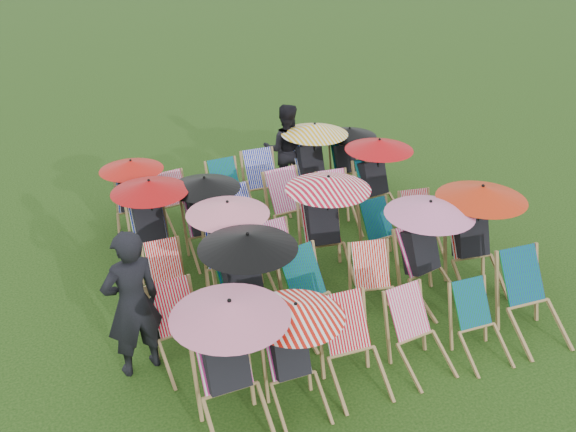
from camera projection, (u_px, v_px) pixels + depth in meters
name	position (u px, v px, depth m)	size (l,w,h in m)	color
ground	(307.00, 279.00, 9.25)	(100.00, 100.00, 0.00)	black
deckchair_0	(231.00, 364.00, 6.45)	(1.21, 1.26, 1.44)	olive
deckchair_1	(295.00, 355.00, 6.74)	(1.04, 1.08, 1.23)	olive
deckchair_2	(355.00, 349.00, 7.09)	(0.68, 0.92, 0.97)	olive
deckchair_3	(420.00, 334.00, 7.38)	(0.66, 0.87, 0.89)	olive
deckchair_4	(481.00, 325.00, 7.58)	(0.59, 0.80, 0.84)	olive
deckchair_5	(534.00, 300.00, 7.87)	(0.73, 0.98, 1.02)	olive
deckchair_6	(182.00, 330.00, 7.43)	(0.68, 0.89, 0.92)	olive
deckchair_7	(249.00, 288.00, 7.69)	(1.20, 1.27, 1.42)	olive
deckchair_8	(315.00, 295.00, 8.00)	(0.82, 1.02, 0.98)	olive
deckchair_9	(376.00, 286.00, 8.26)	(0.76, 0.93, 0.90)	olive
deckchair_10	(429.00, 250.00, 8.50)	(1.19, 1.29, 1.41)	olive
deckchair_11	(477.00, 235.00, 8.82)	(1.23, 1.30, 1.46)	olive
deckchair_12	(169.00, 281.00, 8.43)	(0.56, 0.79, 0.85)	olive
deckchair_13	(227.00, 247.00, 8.65)	(1.12, 1.20, 1.33)	olive
deckchair_14	(283.00, 258.00, 8.93)	(0.64, 0.84, 0.86)	olive
deckchair_15	(326.00, 224.00, 9.13)	(1.22, 1.29, 1.44)	olive
deckchair_16	(385.00, 235.00, 9.50)	(0.64, 0.85, 0.87)	olive
deckchair_17	(422.00, 224.00, 9.84)	(0.68, 0.86, 0.85)	olive
deckchair_18	(151.00, 223.00, 9.29)	(1.11, 1.15, 1.32)	olive
deckchair_19	(206.00, 217.00, 9.53)	(1.06, 1.10, 1.26)	olive
deckchair_20	(245.00, 222.00, 9.83)	(0.71, 0.92, 0.93)	olive
deckchair_21	(293.00, 208.00, 10.15)	(0.76, 1.00, 1.02)	olive
deckchair_22	(339.00, 204.00, 10.42)	(0.65, 0.86, 0.89)	olive
deckchair_23	(379.00, 178.00, 10.69)	(1.14, 1.21, 1.35)	olive
deckchair_24	(132.00, 196.00, 10.26)	(1.01, 1.08, 1.20)	olive
deckchair_25	(179.00, 201.00, 10.58)	(0.65, 0.83, 0.82)	olive
deckchair_26	(230.00, 192.00, 10.80)	(0.65, 0.88, 0.92)	olive
deckchair_27	(266.00, 184.00, 10.99)	(0.67, 0.93, 0.99)	olive
deckchair_28	(314.00, 162.00, 11.26)	(1.17, 1.22, 1.39)	olive
deckchair_29	(348.00, 159.00, 11.69)	(0.99, 1.05, 1.18)	olive
person_left	(132.00, 304.00, 7.12)	(0.66, 0.44, 1.82)	black
person_rear	(286.00, 149.00, 11.54)	(0.81, 0.63, 1.67)	black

